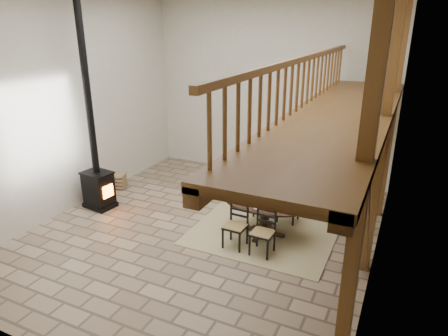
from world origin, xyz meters
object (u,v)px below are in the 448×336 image
at_px(wood_stove, 96,165).
at_px(log_basket, 103,194).
at_px(log_stack, 119,181).
at_px(dining_table, 263,216).

distance_m(wood_stove, log_basket, 1.00).
distance_m(wood_stove, log_stack, 1.52).
relative_size(dining_table, log_basket, 4.02).
height_order(wood_stove, log_stack, wood_stove).
height_order(dining_table, log_basket, dining_table).
bearing_deg(dining_table, log_stack, 173.09).
bearing_deg(dining_table, log_basket, -175.98).
xyz_separation_m(dining_table, log_basket, (-4.32, -0.17, -0.24)).
bearing_deg(dining_table, wood_stove, -171.53).
xyz_separation_m(dining_table, log_stack, (-4.46, 0.68, -0.22)).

